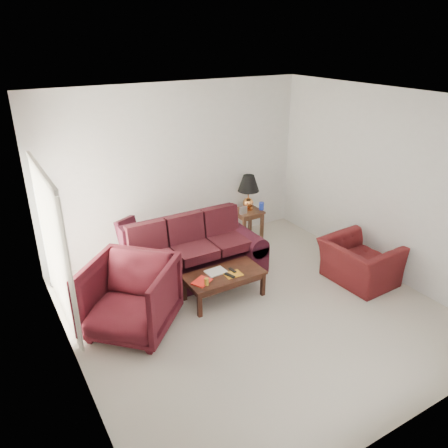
# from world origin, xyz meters

# --- Properties ---
(floor) EXTENTS (5.00, 5.00, 0.00)m
(floor) POSITION_xyz_m (0.00, 0.00, 0.00)
(floor) COLOR beige
(floor) RESTS_ON ground
(blinds) EXTENTS (0.10, 2.00, 2.16)m
(blinds) POSITION_xyz_m (-2.42, 1.30, 1.08)
(blinds) COLOR silver
(blinds) RESTS_ON ground
(sofa) EXTENTS (2.48, 1.24, 0.98)m
(sofa) POSITION_xyz_m (-0.37, 1.25, 0.49)
(sofa) COLOR black
(sofa) RESTS_ON ground
(throw_pillow) EXTENTS (0.43, 0.34, 0.40)m
(throw_pillow) POSITION_xyz_m (-1.14, 2.10, 0.73)
(throw_pillow) COLOR black
(throw_pillow) RESTS_ON sofa
(end_table) EXTENTS (0.51, 0.51, 0.56)m
(end_table) POSITION_xyz_m (1.31, 2.15, 0.28)
(end_table) COLOR brown
(end_table) RESTS_ON ground
(table_lamp) EXTENTS (0.49, 0.49, 0.70)m
(table_lamp) POSITION_xyz_m (1.34, 2.19, 0.90)
(table_lamp) COLOR #E18C46
(table_lamp) RESTS_ON end_table
(clock) EXTENTS (0.15, 0.06, 0.14)m
(clock) POSITION_xyz_m (1.14, 2.05, 0.63)
(clock) COLOR white
(clock) RESTS_ON end_table
(blue_canister) EXTENTS (0.11, 0.11, 0.15)m
(blue_canister) POSITION_xyz_m (1.56, 2.04, 0.63)
(blue_canister) COLOR #1B34B1
(blue_canister) RESTS_ON end_table
(picture_frame) EXTENTS (0.15, 0.18, 0.05)m
(picture_frame) POSITION_xyz_m (1.14, 2.36, 0.64)
(picture_frame) COLOR #B4B4B9
(picture_frame) RESTS_ON end_table
(floor_lamp) EXTENTS (0.37, 0.37, 1.72)m
(floor_lamp) POSITION_xyz_m (-2.31, 2.20, 0.86)
(floor_lamp) COLOR white
(floor_lamp) RESTS_ON ground
(armchair_left) EXTENTS (1.56, 1.56, 1.02)m
(armchair_left) POSITION_xyz_m (-1.68, 0.46, 0.51)
(armchair_left) COLOR #420F16
(armchair_left) RESTS_ON ground
(armchair_right) EXTENTS (0.99, 1.12, 0.70)m
(armchair_right) POSITION_xyz_m (1.90, -0.21, 0.35)
(armchair_right) COLOR #481012
(armchair_right) RESTS_ON ground
(coffee_table) EXTENTS (1.34, 1.04, 0.42)m
(coffee_table) POSITION_xyz_m (-0.21, 0.50, 0.21)
(coffee_table) COLOR black
(coffee_table) RESTS_ON ground
(magazine_red) EXTENTS (0.34, 0.31, 0.02)m
(magazine_red) POSITION_xyz_m (-0.61, 0.45, 0.43)
(magazine_red) COLOR red
(magazine_red) RESTS_ON coffee_table
(magazine_white) EXTENTS (0.31, 0.24, 0.02)m
(magazine_white) POSITION_xyz_m (-0.30, 0.59, 0.43)
(magazine_white) COLOR silver
(magazine_white) RESTS_ON coffee_table
(magazine_orange) EXTENTS (0.26, 0.20, 0.01)m
(magazine_orange) POSITION_xyz_m (-0.11, 0.40, 0.43)
(magazine_orange) COLOR orange
(magazine_orange) RESTS_ON coffee_table
(remote_a) EXTENTS (0.10, 0.18, 0.02)m
(remote_a) POSITION_xyz_m (-0.19, 0.37, 0.45)
(remote_a) COLOR black
(remote_a) RESTS_ON coffee_table
(remote_b) EXTENTS (0.06, 0.15, 0.02)m
(remote_b) POSITION_xyz_m (-0.07, 0.48, 0.45)
(remote_b) COLOR black
(remote_b) RESTS_ON coffee_table
(yellow_glass) EXTENTS (0.07, 0.07, 0.11)m
(yellow_glass) POSITION_xyz_m (-0.59, 0.34, 0.47)
(yellow_glass) COLOR gold
(yellow_glass) RESTS_ON coffee_table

